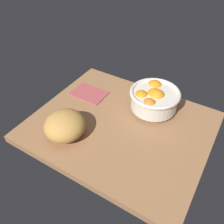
{
  "coord_description": "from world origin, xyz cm",
  "views": [
    {
      "loc": [
        -33.18,
        60.87,
        67.74
      ],
      "look_at": [
        3.79,
        0.29,
        5.0
      ],
      "focal_mm": 38.5,
      "sensor_mm": 36.0,
      "label": 1
    }
  ],
  "objects": [
    {
      "name": "ground_plane",
      "position": [
        0.0,
        0.0,
        -1.5
      ],
      "size": [
        69.42,
        58.17,
        3.0
      ],
      "primitive_type": "cube",
      "color": "#976842"
    },
    {
      "name": "fruit_bowl",
      "position": [
        -7.04,
        -15.0,
        6.17
      ],
      "size": [
        20.94,
        20.94,
        10.76
      ],
      "color": "silver",
      "rests_on": "ground"
    },
    {
      "name": "napkin_folded",
      "position": [
        22.49,
        -10.01,
        0.48
      ],
      "size": [
        15.78,
        11.08,
        0.96
      ],
      "primitive_type": "cube",
      "rotation": [
        0.0,
        0.0,
        -0.0
      ],
      "color": "#AC474A",
      "rests_on": "ground"
    },
    {
      "name": "bread_loaf",
      "position": [
        14.97,
        15.72,
        4.86
      ],
      "size": [
        20.56,
        20.95,
        9.72
      ],
      "primitive_type": "ellipsoid",
      "rotation": [
        0.0,
        0.0,
        5.11
      ],
      "color": "#C38C44",
      "rests_on": "ground"
    }
  ]
}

